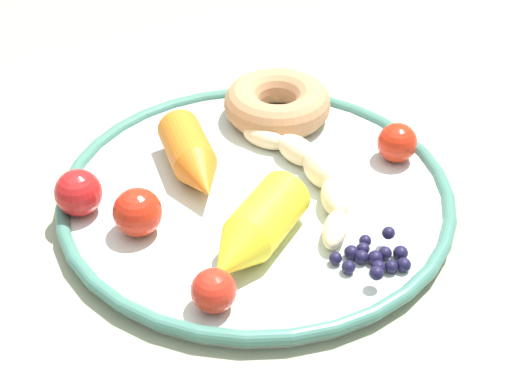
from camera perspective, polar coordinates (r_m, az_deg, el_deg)
The scene contains 11 objects.
dining_table at distance 0.78m, azimuth -1.56°, elevation -4.03°, with size 1.02×0.83×0.77m.
plate at distance 0.67m, azimuth 0.00°, elevation -0.19°, with size 0.35×0.35×0.02m.
banana at distance 0.67m, azimuth 4.28°, elevation 1.40°, with size 0.17×0.10×0.03m.
carrot_orange at distance 0.67m, azimuth -4.76°, elevation 2.45°, with size 0.11×0.08×0.04m.
carrot_yellow at distance 0.59m, azimuth -0.20°, elevation -3.05°, with size 0.12×0.09×0.04m.
donut at distance 0.75m, azimuth 1.60°, elevation 6.64°, with size 0.11×0.11×0.04m, color tan.
blueberry_pile at distance 0.60m, azimuth 8.82°, elevation -4.82°, with size 0.06×0.06×0.02m.
tomato_near at distance 0.71m, azimuth 10.49°, elevation 3.82°, with size 0.04×0.04×0.04m, color red.
tomato_mid at distance 0.62m, azimuth -8.86°, elevation -1.51°, with size 0.04×0.04×0.04m, color red.
tomato_far at distance 0.55m, azimuth -3.18°, elevation -7.38°, with size 0.03×0.03×0.03m, color red.
tomato_extra at distance 0.65m, azimuth -13.15°, elevation -0.05°, with size 0.04×0.04×0.04m, color red.
Camera 1 is at (0.58, 0.05, 1.20)m, focal length 53.43 mm.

